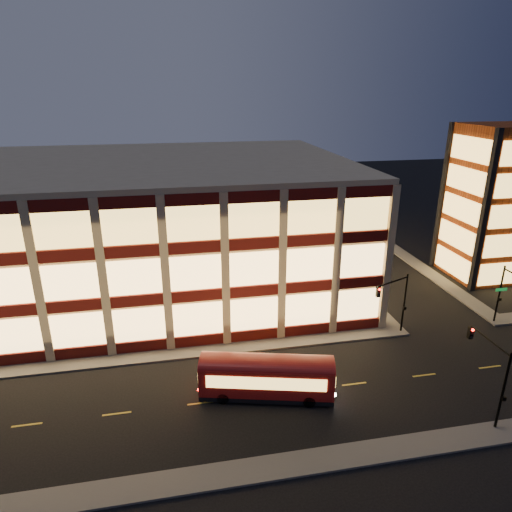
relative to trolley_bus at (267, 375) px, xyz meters
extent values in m
plane|color=black|center=(-8.93, 6.05, -1.85)|extent=(200.00, 200.00, 0.00)
cube|color=#514F4C|center=(-11.93, 7.05, -1.78)|extent=(54.00, 2.00, 0.15)
cube|color=#514F4C|center=(14.07, 23.05, -1.78)|extent=(2.00, 30.00, 0.15)
cube|color=#514F4C|center=(25.07, 23.05, -1.78)|extent=(2.00, 30.00, 0.15)
cube|color=#514F4C|center=(-8.93, -6.95, -1.78)|extent=(100.00, 2.00, 0.15)
cube|color=tan|center=(-11.93, 23.05, 5.15)|extent=(50.00, 30.00, 14.00)
cube|color=tan|center=(-11.93, 23.05, 12.40)|extent=(50.40, 30.40, 0.50)
cube|color=#470C0A|center=(-11.93, 7.93, -1.20)|extent=(50.10, 0.25, 1.00)
cube|color=#F3BA66|center=(-11.93, 7.95, 0.90)|extent=(49.00, 0.20, 3.00)
cube|color=#470C0A|center=(13.19, 23.05, -1.20)|extent=(0.25, 30.10, 1.00)
cube|color=#F3BA66|center=(13.17, 23.05, 0.90)|extent=(0.20, 29.00, 3.00)
cube|color=#470C0A|center=(-11.93, 7.93, 3.20)|extent=(50.10, 0.25, 1.00)
cube|color=#F3BA66|center=(-11.93, 7.95, 5.30)|extent=(49.00, 0.20, 3.00)
cube|color=#470C0A|center=(13.19, 23.05, 3.20)|extent=(0.25, 30.10, 1.00)
cube|color=#F3BA66|center=(13.17, 23.05, 5.30)|extent=(0.20, 29.00, 3.00)
cube|color=#470C0A|center=(-11.93, 7.93, 7.60)|extent=(50.10, 0.25, 1.00)
cube|color=#F3BA66|center=(-11.93, 7.95, 9.70)|extent=(49.00, 0.20, 3.00)
cube|color=#470C0A|center=(13.19, 23.05, 7.60)|extent=(0.25, 30.10, 1.00)
cube|color=#F3BA66|center=(13.17, 23.05, 9.70)|extent=(0.20, 29.00, 3.00)
cube|color=#8C3814|center=(31.07, 18.05, 7.15)|extent=(8.00, 8.00, 18.00)
cube|color=black|center=(27.07, 14.05, 7.15)|extent=(0.60, 0.60, 18.00)
cube|color=black|center=(27.07, 22.05, 7.15)|extent=(0.60, 0.60, 18.00)
cube|color=black|center=(35.07, 22.05, 7.15)|extent=(0.60, 0.60, 18.00)
cube|color=#F2B954|center=(31.07, 13.97, -0.05)|extent=(6.60, 0.16, 2.60)
cube|color=#F2B954|center=(26.99, 18.05, -0.05)|extent=(0.16, 6.60, 2.60)
cube|color=#F2B954|center=(31.07, 13.97, 3.35)|extent=(6.60, 0.16, 2.60)
cube|color=#F2B954|center=(26.99, 18.05, 3.35)|extent=(0.16, 6.60, 2.60)
cube|color=#F2B954|center=(26.99, 18.05, 6.75)|extent=(0.16, 6.60, 2.60)
cube|color=#F2B954|center=(26.99, 18.05, 10.15)|extent=(0.16, 6.60, 2.60)
cube|color=#F2B954|center=(26.99, 18.05, 13.55)|extent=(0.16, 6.60, 2.60)
cylinder|color=black|center=(14.57, 6.85, 1.15)|extent=(0.18, 0.18, 6.00)
cylinder|color=black|center=(12.82, 6.10, 3.85)|extent=(3.56, 1.63, 0.14)
cube|color=black|center=(11.07, 5.35, 3.35)|extent=(0.32, 0.32, 0.95)
sphere|color=#FF0C05|center=(11.07, 5.17, 3.65)|extent=(0.20, 0.20, 0.20)
cube|color=black|center=(14.57, 6.65, 0.75)|extent=(0.25, 0.18, 0.28)
cylinder|color=black|center=(24.57, 6.85, 1.15)|extent=(0.18, 0.18, 6.00)
cube|color=black|center=(24.57, 6.65, 0.75)|extent=(0.25, 0.18, 0.28)
cube|color=#0C7226|center=(24.57, 6.70, 1.75)|extent=(1.20, 0.06, 0.28)
cylinder|color=black|center=(14.57, -6.45, 1.15)|extent=(0.18, 0.18, 6.00)
cylinder|color=black|center=(14.57, -4.45, 3.85)|extent=(0.14, 4.00, 0.14)
cube|color=black|center=(14.57, -2.45, 3.35)|extent=(0.32, 0.32, 0.95)
sphere|color=#FF0C05|center=(14.57, -2.63, 3.65)|extent=(0.20, 0.20, 0.20)
cube|color=black|center=(14.57, -6.65, 0.75)|extent=(0.25, 0.18, 0.28)
cube|color=#890907|center=(0.00, 0.00, -0.18)|extent=(10.16, 4.85, 2.27)
cube|color=black|center=(0.00, 0.00, -1.51)|extent=(10.16, 4.85, 0.35)
cylinder|color=black|center=(-3.33, -0.26, -1.41)|extent=(0.93, 0.51, 0.89)
cylinder|color=black|center=(-2.78, 1.84, -1.41)|extent=(0.93, 0.51, 0.89)
cylinder|color=black|center=(2.78, -1.84, -1.41)|extent=(0.93, 0.51, 0.89)
cylinder|color=black|center=(3.33, 0.26, -1.41)|extent=(0.93, 0.51, 0.89)
cube|color=#F2B954|center=(-0.32, -1.22, 0.12)|extent=(8.42, 2.23, 0.99)
cube|color=#F2B954|center=(0.32, 1.22, 0.12)|extent=(8.42, 2.23, 0.99)
camera|label=1|loc=(-6.28, -27.90, 20.08)|focal=32.00mm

